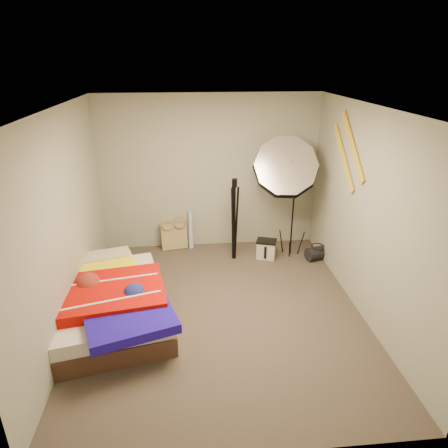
{
  "coord_description": "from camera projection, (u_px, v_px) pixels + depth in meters",
  "views": [
    {
      "loc": [
        -0.36,
        -4.23,
        2.99
      ],
      "look_at": [
        0.1,
        0.6,
        0.95
      ],
      "focal_mm": 32.0,
      "sensor_mm": 36.0,
      "label": 1
    }
  ],
  "objects": [
    {
      "name": "wall_front",
      "position": [
        245.0,
        330.0,
        2.75
      ],
      "size": [
        3.5,
        0.0,
        3.5
      ],
      "primitive_type": "plane",
      "rotation": [
        -1.57,
        0.0,
        0.0
      ],
      "color": "#9B9F8E",
      "rests_on": "floor"
    },
    {
      "name": "wrapping_roll",
      "position": [
        191.0,
        230.0,
        6.66
      ],
      "size": [
        0.08,
        0.19,
        0.65
      ],
      "primitive_type": "cylinder",
      "rotation": [
        -0.17,
        0.0,
        0.02
      ],
      "color": "#5983C1",
      "rests_on": "floor"
    },
    {
      "name": "duffel_bag",
      "position": [
        317.0,
        253.0,
        6.34
      ],
      "size": [
        0.39,
        0.3,
        0.21
      ],
      "primitive_type": "cylinder",
      "rotation": [
        0.0,
        1.57,
        0.3
      ],
      "color": "black",
      "rests_on": "floor"
    },
    {
      "name": "wall_back",
      "position": [
        210.0,
        174.0,
        6.42
      ],
      "size": [
        3.5,
        0.0,
        3.5
      ],
      "primitive_type": "plane",
      "rotation": [
        1.57,
        0.0,
        0.0
      ],
      "color": "#9B9F8E",
      "rests_on": "floor"
    },
    {
      "name": "bed",
      "position": [
        111.0,
        301.0,
        4.81
      ],
      "size": [
        1.69,
        2.13,
        0.53
      ],
      "color": "#4C2F23",
      "rests_on": "floor"
    },
    {
      "name": "wall_stripe_upper",
      "position": [
        353.0,
        146.0,
        5.02
      ],
      "size": [
        0.02,
        0.91,
        0.78
      ],
      "primitive_type": "cube",
      "rotation": [
        0.7,
        0.0,
        0.0
      ],
      "color": "gold",
      "rests_on": "wall_right"
    },
    {
      "name": "photo_umbrella",
      "position": [
        285.0,
        168.0,
        5.89
      ],
      "size": [
        1.26,
        0.98,
        2.04
      ],
      "color": "black",
      "rests_on": "floor"
    },
    {
      "name": "wall_left",
      "position": [
        64.0,
        226.0,
        4.43
      ],
      "size": [
        0.0,
        4.0,
        4.0
      ],
      "primitive_type": "plane",
      "rotation": [
        1.57,
        0.0,
        1.57
      ],
      "color": "#9B9F8E",
      "rests_on": "floor"
    },
    {
      "name": "tote_bag",
      "position": [
        174.0,
        236.0,
        6.68
      ],
      "size": [
        0.45,
        0.27,
        0.44
      ],
      "primitive_type": "cube",
      "rotation": [
        -0.14,
        0.0,
        0.2
      ],
      "color": "tan",
      "rests_on": "floor"
    },
    {
      "name": "wall_right",
      "position": [
        367.0,
        215.0,
        4.74
      ],
      "size": [
        0.0,
        4.0,
        4.0
      ],
      "primitive_type": "plane",
      "rotation": [
        1.57,
        0.0,
        -1.57
      ],
      "color": "#9B9F8E",
      "rests_on": "floor"
    },
    {
      "name": "floor",
      "position": [
        221.0,
        311.0,
        5.07
      ],
      "size": [
        4.0,
        4.0,
        0.0
      ],
      "primitive_type": "plane",
      "color": "#4D453B",
      "rests_on": "ground"
    },
    {
      "name": "ceiling",
      "position": [
        220.0,
        108.0,
        4.1
      ],
      "size": [
        4.0,
        4.0,
        0.0
      ],
      "primitive_type": "plane",
      "rotation": [
        3.14,
        0.0,
        0.0
      ],
      "color": "silver",
      "rests_on": "wall_back"
    },
    {
      "name": "camera_case",
      "position": [
        266.0,
        250.0,
        6.37
      ],
      "size": [
        0.34,
        0.28,
        0.29
      ],
      "primitive_type": "cube",
      "rotation": [
        0.0,
        0.0,
        -0.32
      ],
      "color": "beige",
      "rests_on": "floor"
    },
    {
      "name": "wall_stripe_lower",
      "position": [
        344.0,
        157.0,
        5.32
      ],
      "size": [
        0.02,
        0.91,
        0.78
      ],
      "primitive_type": "cube",
      "rotation": [
        0.7,
        0.0,
        0.0
      ],
      "color": "gold",
      "rests_on": "wall_right"
    },
    {
      "name": "camera_tripod",
      "position": [
        234.0,
        214.0,
        6.12
      ],
      "size": [
        0.09,
        0.09,
        1.32
      ],
      "color": "black",
      "rests_on": "floor"
    }
  ]
}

